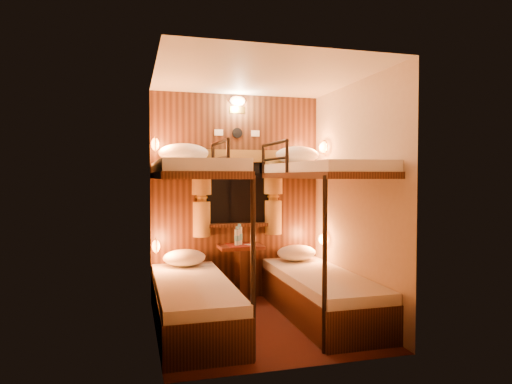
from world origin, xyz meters
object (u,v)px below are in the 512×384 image
object	(u,v)px
bottle_left	(239,236)
bottle_right	(237,237)
table	(241,266)
bunk_left	(193,270)
bunk_right	(320,263)

from	to	relation	value
bottle_left	bottle_right	distance (m)	0.05
table	bunk_left	bearing A→B (deg)	-129.67
bottle_right	bottle_left	bearing A→B (deg)	46.70
bottle_left	bottle_right	xyz separation A→B (m)	(-0.04, -0.04, -0.01)
bottle_right	bunk_left	bearing A→B (deg)	-128.11
bunk_left	bunk_right	xyz separation A→B (m)	(1.30, 0.00, 0.00)
table	bottle_right	xyz separation A→B (m)	(-0.04, -0.01, 0.33)
table	bottle_right	world-z (taller)	bottle_right
table	bottle_left	size ratio (longest dim) A/B	2.66
bunk_left	table	world-z (taller)	bunk_left
bunk_left	bottle_left	size ratio (longest dim) A/B	7.71
bunk_left	bunk_right	world-z (taller)	same
bunk_left	bottle_left	bearing A→B (deg)	51.63
bunk_right	table	xyz separation A→B (m)	(-0.65, 0.78, -0.14)
bunk_left	table	size ratio (longest dim) A/B	2.90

